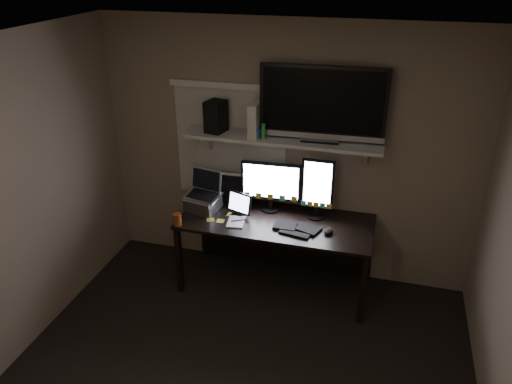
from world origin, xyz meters
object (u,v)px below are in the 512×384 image
(monitor_portrait, at_px, (317,189))
(mouse, at_px, (328,231))
(monitor_landscape, at_px, (271,186))
(laptop, at_px, (202,192))
(desk, at_px, (279,230))
(cup, at_px, (177,219))
(game_console, at_px, (256,119))
(speaker, at_px, (216,116))
(keyboard, at_px, (297,228))
(tv, at_px, (323,104))
(tablet, at_px, (240,204))

(monitor_portrait, relative_size, mouse, 5.15)
(monitor_landscape, bearing_deg, laptop, -167.28)
(desk, distance_m, cup, 0.99)
(desk, relative_size, monitor_portrait, 3.02)
(laptop, height_order, cup, laptop)
(game_console, xyz_separation_m, speaker, (-0.38, 0.00, -0.01))
(monitor_portrait, distance_m, laptop, 1.09)
(game_console, bearing_deg, mouse, -21.89)
(desk, distance_m, mouse, 0.59)
(keyboard, bearing_deg, game_console, 158.81)
(desk, height_order, laptop, laptop)
(mouse, bearing_deg, cup, -162.99)
(speaker, bearing_deg, cup, -101.37)
(desk, xyz_separation_m, speaker, (-0.63, 0.07, 1.07))
(monitor_landscape, relative_size, game_console, 1.86)
(monitor_landscape, xyz_separation_m, mouse, (0.60, -0.29, -0.23))
(mouse, xyz_separation_m, game_console, (-0.75, 0.29, 0.88))
(keyboard, height_order, mouse, mouse)
(tv, bearing_deg, cup, -157.76)
(game_console, relative_size, speaker, 1.06)
(laptop, distance_m, speaker, 0.74)
(monitor_landscape, xyz_separation_m, game_console, (-0.15, -0.00, 0.65))
(keyboard, distance_m, mouse, 0.29)
(game_console, bearing_deg, speaker, 178.43)
(laptop, height_order, tv, tv)
(desk, xyz_separation_m, monitor_landscape, (-0.10, 0.07, 0.43))
(monitor_portrait, bearing_deg, monitor_landscape, 176.86)
(monitor_portrait, relative_size, speaker, 2.05)
(tablet, xyz_separation_m, cup, (-0.49, -0.34, -0.06))
(mouse, xyz_separation_m, cup, (-1.36, -0.22, 0.04))
(keyboard, distance_m, cup, 1.09)
(tablet, distance_m, cup, 0.60)
(mouse, relative_size, tablet, 0.44)
(monitor_portrait, relative_size, keyboard, 1.40)
(monitor_portrait, height_order, cup, monitor_portrait)
(tv, bearing_deg, game_console, -178.68)
(monitor_landscape, distance_m, tv, 0.94)
(monitor_portrait, bearing_deg, desk, -172.66)
(tablet, xyz_separation_m, speaker, (-0.27, 0.17, 0.78))
(tablet, relative_size, speaker, 0.90)
(monitor_portrait, height_order, keyboard, monitor_portrait)
(keyboard, relative_size, laptop, 1.13)
(monitor_landscape, bearing_deg, tablet, -150.13)
(desk, xyz_separation_m, game_console, (-0.25, 0.07, 1.08))
(monitor_portrait, relative_size, tv, 0.54)
(keyboard, xyz_separation_m, speaker, (-0.85, 0.30, 0.88))
(keyboard, bearing_deg, monitor_landscape, 147.81)
(monitor_portrait, height_order, tv, tv)
(cup, distance_m, game_console, 1.16)
(tablet, bearing_deg, laptop, -159.70)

